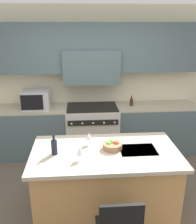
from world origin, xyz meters
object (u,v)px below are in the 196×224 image
at_px(wine_glass_near, 80,151).
at_px(fruit_bowl, 112,145).
at_px(microwave, 36,99).
at_px(range_stove, 92,130).
at_px(wine_glass_far, 89,136).
at_px(oil_bottle_on_counter, 131,102).
at_px(wine_bottle, 54,147).

height_order(wine_glass_near, fruit_bowl, wine_glass_near).
bearing_deg(fruit_bowl, microwave, 125.30).
height_order(range_stove, wine_glass_near, wine_glass_near).
relative_size(wine_glass_far, oil_bottle_on_counter, 0.88).
bearing_deg(range_stove, wine_glass_far, -94.50).
bearing_deg(range_stove, wine_glass_near, -97.19).
height_order(microwave, wine_glass_far, microwave).
relative_size(range_stove, wine_glass_near, 5.69).
relative_size(microwave, wine_glass_far, 2.90).
height_order(wine_bottle, oil_bottle_on_counter, wine_bottle).
distance_m(wine_glass_far, oil_bottle_on_counter, 1.74).
xyz_separation_m(wine_bottle, fruit_bowl, (0.69, 0.08, -0.05)).
height_order(wine_glass_near, wine_glass_far, same).
bearing_deg(oil_bottle_on_counter, microwave, 179.99).
bearing_deg(microwave, wine_glass_far, -59.77).
bearing_deg(wine_bottle, microwave, 105.25).
relative_size(fruit_bowl, oil_bottle_on_counter, 1.25).
distance_m(wine_bottle, wine_glass_near, 0.34).
xyz_separation_m(wine_glass_near, oil_bottle_on_counter, (0.97, 1.89, -0.04)).
bearing_deg(oil_bottle_on_counter, range_stove, -178.57).
relative_size(wine_bottle, oil_bottle_on_counter, 1.30).
distance_m(range_stove, fruit_bowl, 1.71).
height_order(wine_glass_far, fruit_bowl, wine_glass_far).
height_order(wine_bottle, wine_glass_near, wine_bottle).
xyz_separation_m(microwave, wine_bottle, (0.47, -1.73, -0.07)).
bearing_deg(microwave, fruit_bowl, -54.70).
height_order(range_stove, fruit_bowl, fruit_bowl).
bearing_deg(wine_glass_near, oil_bottle_on_counter, 62.90).
distance_m(wine_glass_near, oil_bottle_on_counter, 2.13).
distance_m(wine_bottle, oil_bottle_on_counter, 2.14).
xyz_separation_m(wine_glass_near, wine_glass_far, (0.12, 0.38, 0.00)).
height_order(wine_glass_far, oil_bottle_on_counter, oil_bottle_on_counter).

